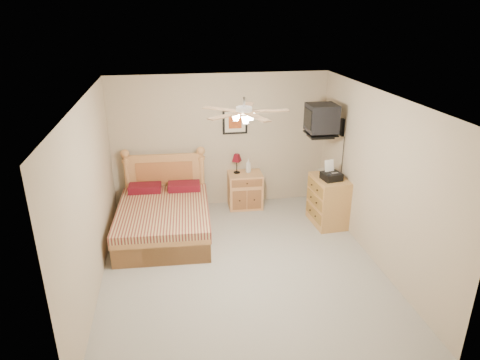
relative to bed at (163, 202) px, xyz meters
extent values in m
plane|color=gray|center=(1.11, -1.12, -0.62)|extent=(4.50, 4.50, 0.00)
cube|color=white|center=(1.11, -1.12, 1.88)|extent=(4.00, 4.50, 0.04)
cube|color=tan|center=(1.11, 1.13, 0.63)|extent=(4.00, 0.04, 2.50)
cube|color=tan|center=(1.11, -3.37, 0.63)|extent=(4.00, 0.04, 2.50)
cube|color=tan|center=(-0.89, -1.12, 0.63)|extent=(0.04, 4.50, 2.50)
cube|color=tan|center=(3.11, -1.12, 0.63)|extent=(0.04, 4.50, 2.50)
cube|color=tan|center=(1.53, 0.88, -0.28)|extent=(0.64, 0.49, 0.68)
imported|color=silver|center=(1.60, 0.93, 0.19)|extent=(0.11, 0.11, 0.26)
cube|color=black|center=(1.38, 1.11, 1.00)|extent=(0.46, 0.04, 0.46)
cube|color=#B3823F|center=(2.84, -0.04, -0.19)|extent=(0.55, 0.76, 0.86)
imported|color=#AFA58A|center=(2.78, 0.25, 0.26)|extent=(0.26, 0.29, 0.02)
imported|color=tan|center=(2.82, 0.24, 0.28)|extent=(0.29, 0.35, 0.02)
camera|label=1|loc=(0.18, -6.47, 2.93)|focal=32.00mm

